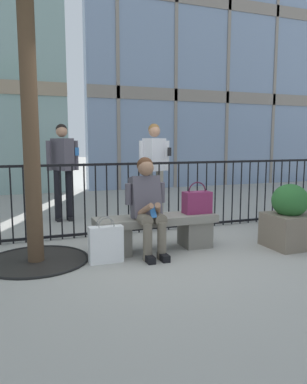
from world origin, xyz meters
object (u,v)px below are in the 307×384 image
handbag_on_bench (197,202)px  shopping_bag (106,244)px  stone_bench (156,230)px  bystander_at_railing (63,165)px  seated_person_with_phone (148,203)px  planter (289,218)px  bystander_further_back (154,165)px

handbag_on_bench → shopping_bag: (-1.31, -0.26, -0.38)m
stone_bench → bystander_at_railing: bearing=111.1°
seated_person_with_phone → planter: size_ratio=1.43×
handbag_on_bench → shopping_bag: size_ratio=0.78×
shopping_bag → seated_person_with_phone: bearing=14.1°
bystander_at_railing → bystander_further_back: same height
stone_bench → bystander_further_back: (0.59, 1.64, 0.73)m
stone_bench → shopping_bag: shopping_bag is taller
bystander_further_back → planter: 2.48m
seated_person_with_phone → bystander_at_railing: 2.57m
bystander_at_railing → planter: size_ratio=2.01×
seated_person_with_phone → planter: 1.92m
bystander_at_railing → shopping_bag: bearing=-86.5°
bystander_at_railing → bystander_further_back: 1.62m
planter → handbag_on_bench: bearing=156.8°
handbag_on_bench → planter: handbag_on_bench is taller
shopping_bag → bystander_further_back: size_ratio=0.32×
stone_bench → handbag_on_bench: bearing=-1.0°
bystander_at_railing → planter: (2.59, -2.80, -0.61)m
bystander_further_back → bystander_at_railing: bearing=155.6°
seated_person_with_phone → planter: seated_person_with_phone is taller
shopping_bag → bystander_further_back: bystander_further_back is taller
stone_bench → bystander_at_railing: size_ratio=0.94×
seated_person_with_phone → bystander_further_back: bystander_further_back is taller
seated_person_with_phone → shopping_bag: (-0.57, -0.14, -0.43)m
stone_bench → handbag_on_bench: handbag_on_bench is taller
seated_person_with_phone → handbag_on_bench: 0.75m
seated_person_with_phone → planter: bearing=-11.0°
handbag_on_bench → bystander_further_back: size_ratio=0.25×
stone_bench → planter: (1.70, -0.49, 0.12)m
stone_bench → shopping_bag: bearing=-159.6°
stone_bench → shopping_bag: (-0.73, -0.27, -0.05)m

